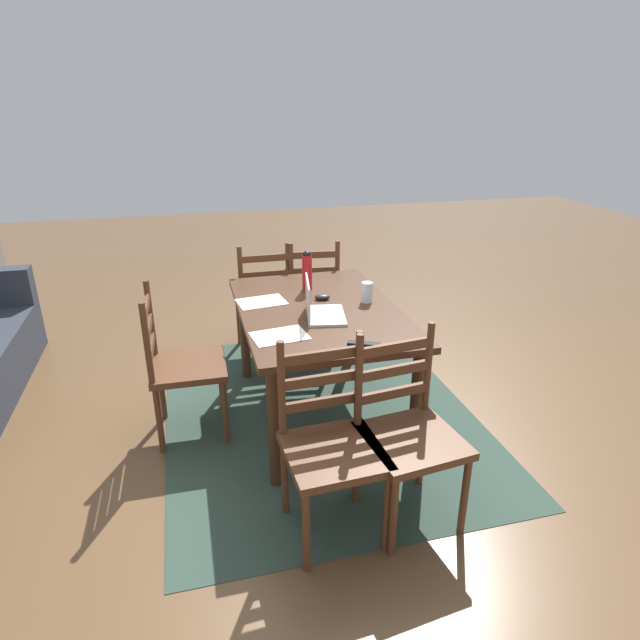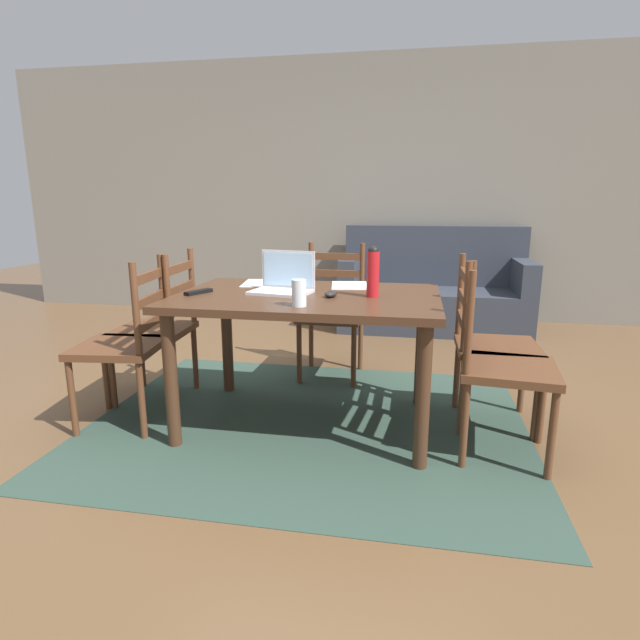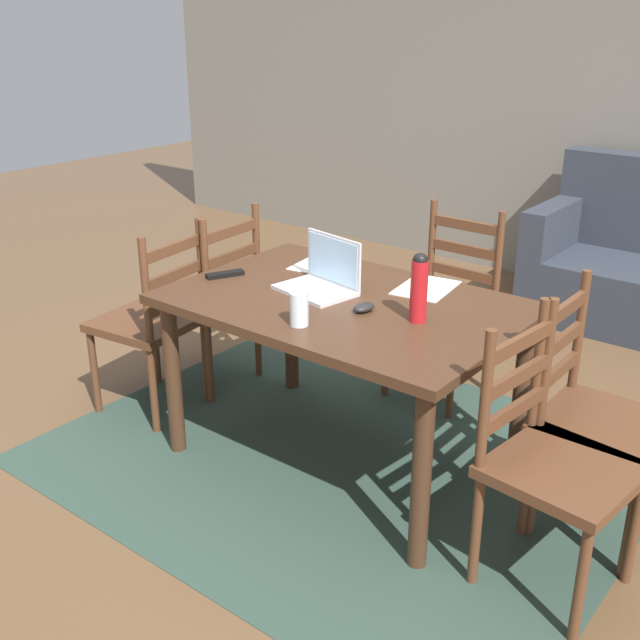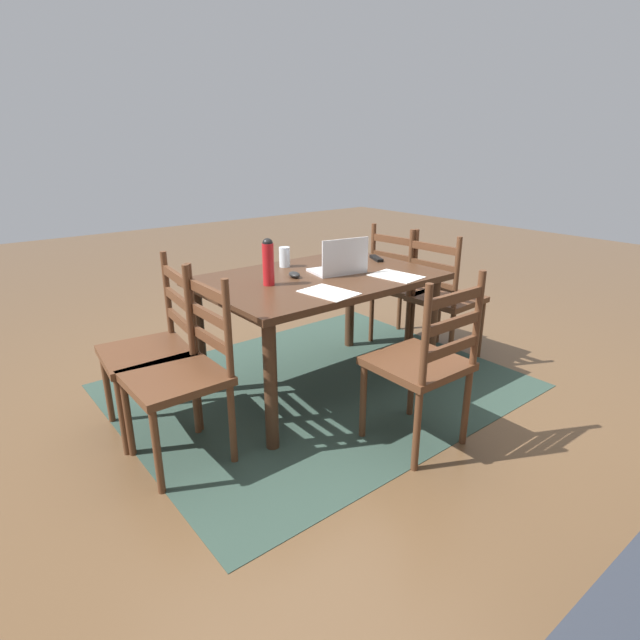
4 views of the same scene
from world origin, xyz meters
The scene contains 15 objects.
ground_plane centered at (0.00, 0.00, 0.00)m, with size 14.00×14.00×0.00m, color brown.
area_rug centered at (0.00, 0.00, 0.00)m, with size 2.45×1.98×0.01m, color #2D4238.
dining_table centered at (0.00, 0.00, 0.65)m, with size 1.42×0.96×0.75m.
chair_far_head centered at (0.00, 0.85, 0.46)m, with size 0.45×0.45×0.95m.
chair_left_near centered at (-1.00, -0.19, 0.46)m, with size 0.49×0.49×0.95m.
chair_left_far centered at (-1.00, 0.19, 0.46)m, with size 0.46×0.46×0.95m.
chair_right_far centered at (1.00, 0.19, 0.46)m, with size 0.44×0.44×0.95m.
chair_right_near centered at (1.00, -0.19, 0.46)m, with size 0.49×0.49×0.95m.
laptop centered at (-0.14, 0.04, 0.81)m, with size 0.35×0.27×0.23m.
water_bottle centered at (0.35, -0.01, 0.89)m, with size 0.07×0.07×0.27m.
drinking_glass centered at (0.03, -0.32, 0.82)m, with size 0.07×0.07×0.13m, color silver.
computer_mouse centered at (0.14, -0.06, 0.77)m, with size 0.06×0.10×0.03m, color black.
tv_remote centered at (-0.59, -0.09, 0.76)m, with size 0.04×0.17×0.02m, color black.
paper_stack_left centered at (0.19, 0.33, 0.75)m, with size 0.21×0.30×0.00m, color white.
paper_stack_right centered at (-0.36, 0.31, 0.75)m, with size 0.21×0.30×0.00m, color white.
Camera 1 is at (-2.99, 0.76, 1.95)m, focal length 30.16 mm.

